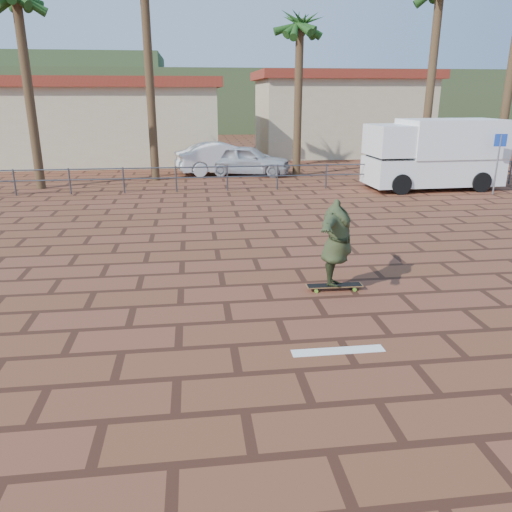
{
  "coord_description": "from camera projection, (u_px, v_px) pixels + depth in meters",
  "views": [
    {
      "loc": [
        -1.35,
        -7.63,
        3.64
      ],
      "look_at": [
        -0.25,
        1.07,
        0.8
      ],
      "focal_mm": 35.0,
      "sensor_mm": 36.0,
      "label": 1
    }
  ],
  "objects": [
    {
      "name": "ground",
      "position": [
        278.0,
        319.0,
        8.48
      ],
      "size": [
        120.0,
        120.0,
        0.0
      ],
      "primitive_type": "plane",
      "color": "brown",
      "rests_on": "ground"
    },
    {
      "name": "paint_stripe",
      "position": [
        338.0,
        351.0,
        7.43
      ],
      "size": [
        1.4,
        0.22,
        0.01
      ],
      "primitive_type": "cube",
      "color": "white",
      "rests_on": "ground"
    },
    {
      "name": "guardrail",
      "position": [
        227.0,
        174.0,
        19.6
      ],
      "size": [
        24.06,
        0.06,
        1.0
      ],
      "color": "#47494F",
      "rests_on": "ground"
    },
    {
      "name": "palm_far_left",
      "position": [
        17.0,
        3.0,
        18.22
      ],
      "size": [
        2.4,
        2.4,
        8.25
      ],
      "color": "brown",
      "rests_on": "ground"
    },
    {
      "name": "palm_center",
      "position": [
        300.0,
        29.0,
        21.56
      ],
      "size": [
        2.4,
        2.4,
        7.75
      ],
      "color": "brown",
      "rests_on": "ground"
    },
    {
      "name": "building_west",
      "position": [
        107.0,
        120.0,
        27.82
      ],
      "size": [
        12.6,
        7.6,
        4.5
      ],
      "color": "beige",
      "rests_on": "ground"
    },
    {
      "name": "building_east",
      "position": [
        340.0,
        113.0,
        31.3
      ],
      "size": [
        10.6,
        6.6,
        5.0
      ],
      "color": "beige",
      "rests_on": "ground"
    },
    {
      "name": "hill_front",
      "position": [
        202.0,
        101.0,
        54.74
      ],
      "size": [
        70.0,
        18.0,
        6.0
      ],
      "primitive_type": "cube",
      "color": "#384C28",
      "rests_on": "ground"
    },
    {
      "name": "hill_back",
      "position": [
        9.0,
        91.0,
        57.46
      ],
      "size": [
        35.0,
        14.0,
        8.0
      ],
      "primitive_type": "cube",
      "color": "#384C28",
      "rests_on": "ground"
    },
    {
      "name": "longboard",
      "position": [
        334.0,
        286.0,
        9.72
      ],
      "size": [
        1.1,
        0.27,
        0.11
      ],
      "rotation": [
        0.0,
        0.0,
        -0.02
      ],
      "color": "olive",
      "rests_on": "ground"
    },
    {
      "name": "skateboarder",
      "position": [
        337.0,
        243.0,
        9.46
      ],
      "size": [
        1.36,
        2.14,
        1.7
      ],
      "primitive_type": "imported",
      "rotation": [
        0.0,
        0.0,
        1.16
      ],
      "color": "#313B1F",
      "rests_on": "longboard"
    },
    {
      "name": "campervan",
      "position": [
        435.0,
        153.0,
        19.88
      ],
      "size": [
        5.31,
        2.44,
        2.72
      ],
      "rotation": [
        0.0,
        0.0,
        0.03
      ],
      "color": "white",
      "rests_on": "ground"
    },
    {
      "name": "car_silver",
      "position": [
        247.0,
        160.0,
        23.51
      ],
      "size": [
        4.41,
        2.7,
        1.4
      ],
      "primitive_type": "imported",
      "rotation": [
        0.0,
        0.0,
        1.3
      ],
      "color": "#B8BCC0",
      "rests_on": "ground"
    },
    {
      "name": "car_white",
      "position": [
        224.0,
        158.0,
        23.84
      ],
      "size": [
        4.73,
        2.54,
        1.48
      ],
      "primitive_type": "imported",
      "rotation": [
        0.0,
        0.0,
        1.8
      ],
      "color": "silver",
      "rests_on": "ground"
    },
    {
      "name": "street_sign",
      "position": [
        499.0,
        153.0,
        18.63
      ],
      "size": [
        0.46,
        0.1,
        2.25
      ],
      "rotation": [
        0.0,
        0.0,
        -0.12
      ],
      "color": "gray",
      "rests_on": "ground"
    }
  ]
}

